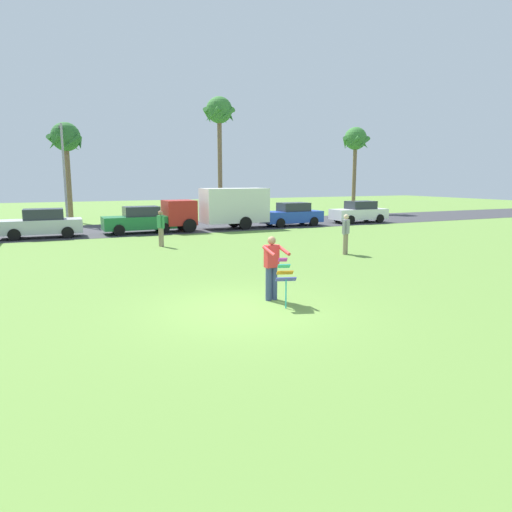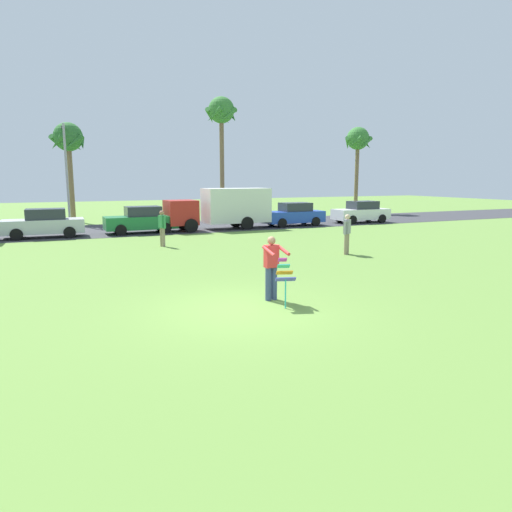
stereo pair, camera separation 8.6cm
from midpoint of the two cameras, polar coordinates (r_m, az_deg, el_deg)
ground_plane at (r=11.55m, az=-1.19°, el=-6.66°), size 120.00×120.00×0.00m
road_strip at (r=30.70m, az=-15.93°, el=3.19°), size 120.00×8.00×0.01m
person_kite_flyer at (r=12.21m, az=2.17°, el=-1.19°), size 0.57×0.68×1.73m
kite_held at (r=11.62m, az=3.78°, el=-2.33°), size 0.54×0.71×1.22m
parked_car_silver at (r=27.93m, az=-24.78°, el=3.66°), size 4.23×1.89×1.60m
parked_car_green at (r=28.37m, az=-13.98°, el=4.34°), size 4.22×1.88×1.60m
parked_truck_red_cab at (r=29.71m, az=-3.89°, el=6.06°), size 6.74×2.20×2.62m
parked_car_blue at (r=31.88m, az=4.80°, el=5.14°), size 4.21×1.86×1.60m
parked_car_white at (r=34.98m, az=13.02°, el=5.32°), size 4.21×1.86×1.60m
palm_tree_right_near at (r=37.56m, az=-22.24°, el=13.13°), size 2.58×2.71×7.33m
palm_tree_centre_far at (r=38.69m, az=-4.26°, el=16.97°), size 2.58×2.71×9.73m
palm_tree_far_left at (r=45.46m, az=12.60°, el=13.67°), size 2.58×2.71×8.02m
streetlight_pole at (r=35.31m, az=-22.47°, el=10.12°), size 0.24×1.65×7.00m
person_walker_near at (r=22.49m, az=-11.48°, el=3.53°), size 0.30×0.55×1.73m
person_walker_far at (r=20.10m, az=11.37°, el=2.84°), size 0.47×0.39×1.73m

